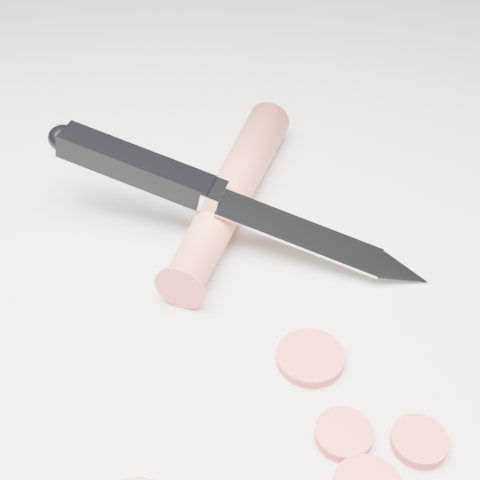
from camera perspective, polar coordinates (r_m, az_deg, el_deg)
name	(u,v)px	position (r m, az deg, el deg)	size (l,w,h in m)	color
ground	(217,352)	(0.41, -2.02, -9.55)	(2.40, 2.40, 0.00)	silver
carrot	(232,192)	(0.49, -0.73, 4.13)	(0.03, 0.03, 0.21)	#DE633F
carrot_slice_0	(310,358)	(0.40, 6.01, -9.95)	(0.04, 0.04, 0.01)	#EB493B
carrot_slice_1	(344,434)	(0.37, 8.84, -16.07)	(0.03, 0.03, 0.01)	#EB493B
carrot_slice_2	(419,441)	(0.38, 15.04, -16.25)	(0.03, 0.03, 0.01)	#EB493B
kitchen_knife	(235,200)	(0.45, -0.43, 3.44)	(0.21, 0.22, 0.07)	#B9BBC0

